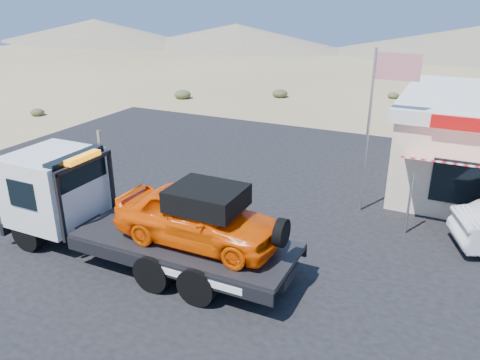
# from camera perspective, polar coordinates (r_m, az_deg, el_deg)

# --- Properties ---
(ground) EXTENTS (120.00, 120.00, 0.00)m
(ground) POSITION_cam_1_polar(r_m,az_deg,el_deg) (16.10, -5.79, -6.82)
(ground) COLOR #8C7250
(ground) RESTS_ON ground
(asphalt_lot) EXTENTS (32.00, 24.00, 0.02)m
(asphalt_lot) POSITION_cam_1_polar(r_m,az_deg,el_deg) (17.73, 4.80, -3.94)
(asphalt_lot) COLOR black
(asphalt_lot) RESTS_ON ground
(tow_truck) EXTENTS (9.33, 2.77, 3.12)m
(tow_truck) POSITION_cam_1_polar(r_m,az_deg,el_deg) (14.33, -12.70, -3.55)
(tow_truck) COLOR black
(tow_truck) RESTS_ON asphalt_lot
(flagpole) EXTENTS (1.55, 0.10, 6.00)m
(flagpole) POSITION_cam_1_polar(r_m,az_deg,el_deg) (17.16, 16.30, 7.72)
(flagpole) COLOR #99999E
(flagpole) RESTS_ON asphalt_lot
(desert_scrub) EXTENTS (26.17, 35.43, 0.70)m
(desert_scrub) POSITION_cam_1_polar(r_m,az_deg,el_deg) (31.40, -16.12, 7.30)
(desert_scrub) COLOR #3D4324
(desert_scrub) RESTS_ON ground
(distant_hills) EXTENTS (126.00, 48.00, 4.20)m
(distant_hills) POSITION_cam_1_polar(r_m,az_deg,el_deg) (69.58, 11.46, 16.55)
(distant_hills) COLOR #726B59
(distant_hills) RESTS_ON ground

